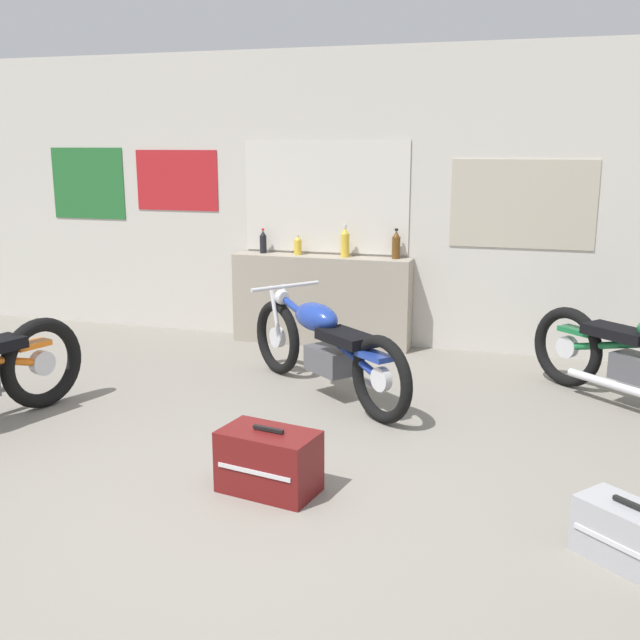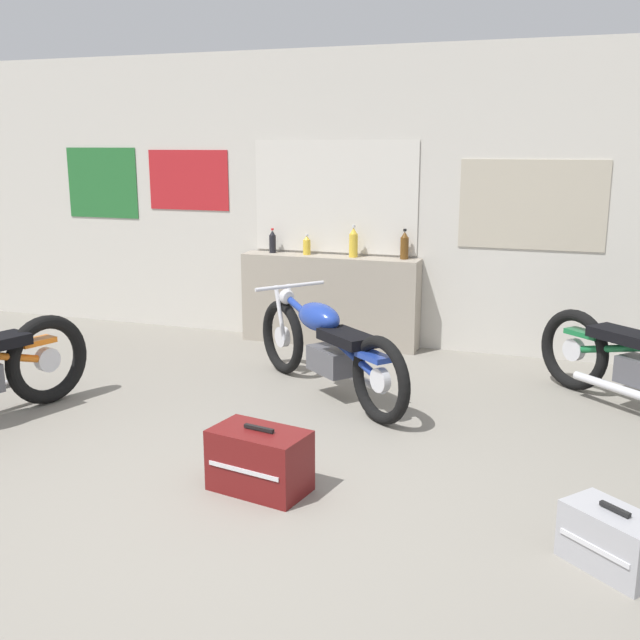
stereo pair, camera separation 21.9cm
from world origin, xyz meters
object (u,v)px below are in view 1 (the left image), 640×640
Objects in this scene: bottle_left_center at (298,246)px; hard_case_silver at (625,534)px; bottle_right_center at (396,245)px; hard_case_darkred at (269,461)px; bottle_leftmost at (263,242)px; motorcycle_blue at (325,346)px; bottle_center at (345,243)px.

hard_case_silver is at bearing -51.33° from bottle_left_center.
hard_case_darkred is at bearing -91.58° from bottle_right_center.
bottle_leftmost is 3.54m from hard_case_darkred.
hard_case_silver is (3.10, -3.43, -0.84)m from bottle_leftmost.
bottle_right_center is 0.17× the size of motorcycle_blue.
bottle_left_center is 0.65× the size of bottle_center.
hard_case_darkred is at bearing -82.89° from bottle_center.
bottle_left_center is at bearing 105.29° from hard_case_darkred.
bottle_leftmost is at bearing 132.12° from hard_case_silver.
bottle_right_center is at bearing 1.13° from bottle_left_center.
hard_case_darkred is at bearing -74.71° from bottle_left_center.
bottle_right_center is at bearing 88.42° from hard_case_darkred.
bottle_leftmost is 0.86× the size of bottle_right_center.
bottle_leftmost is 0.15× the size of motorcycle_blue.
bottle_leftmost is at bearing -179.63° from bottle_right_center.
motorcycle_blue is (1.08, -1.52, -0.58)m from bottle_leftmost.
hard_case_silver is (2.26, -3.40, -0.87)m from bottle_center.
bottle_right_center is 0.57× the size of hard_case_silver.
bottle_center reaches higher than bottle_left_center.
hard_case_silver is at bearing -56.42° from bottle_center.
bottle_right_center is at bearing 4.25° from bottle_center.
hard_case_darkred is 1.87m from hard_case_silver.
bottle_center is 1.63m from motorcycle_blue.
bottle_right_center is at bearing 117.27° from hard_case_silver.
bottle_left_center is (0.36, -0.01, -0.02)m from bottle_leftmost.
bottle_center is at bearing 97.11° from hard_case_darkred.
bottle_leftmost reaches higher than hard_case_darkred.
bottle_left_center is at bearing -178.87° from bottle_right_center.
bottle_left_center is at bearing 115.26° from motorcycle_blue.
bottle_right_center is at bearing 0.37° from bottle_leftmost.
bottle_left_center reaches higher than motorcycle_blue.
bottle_right_center is (1.33, 0.01, 0.02)m from bottle_leftmost.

